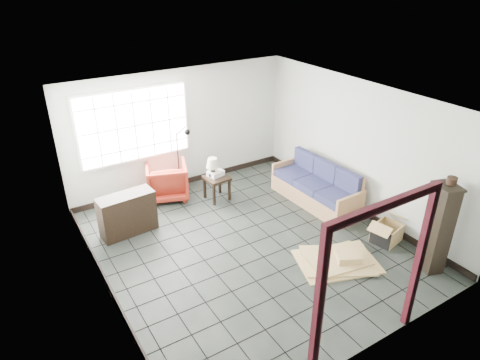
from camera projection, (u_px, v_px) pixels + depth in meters
ground at (249, 244)px, 7.63m from camera, size 5.50×5.50×0.00m
room_shell at (249, 157)px, 6.89m from camera, size 5.02×5.52×2.61m
window_panel at (134, 125)px, 8.49m from camera, size 2.32×0.08×1.52m
doorway_trim at (376, 262)px, 4.96m from camera, size 1.80×0.08×2.20m
futon_sofa at (318, 188)px, 8.86m from camera, size 0.83×2.02×0.88m
armchair at (167, 179)px, 8.99m from camera, size 1.03×1.00×0.85m
side_table at (217, 181)px, 8.91m from camera, size 0.50×0.50×0.52m
table_lamp at (213, 164)px, 8.77m from camera, size 0.34×0.34×0.41m
projector at (216, 173)px, 8.89m from camera, size 0.35×0.30×0.11m
floor_lamp at (183, 158)px, 9.02m from camera, size 0.45×0.28×1.49m
console_shelf at (127, 214)px, 7.80m from camera, size 1.04×0.47×0.78m
tall_shelf at (438, 228)px, 6.69m from camera, size 0.43×0.49×1.53m
pot at (452, 181)px, 6.36m from camera, size 0.19×0.19×0.11m
open_box at (387, 233)px, 7.65m from camera, size 0.87×0.56×0.46m
cardboard_pile at (338, 260)px, 7.14m from camera, size 1.53×1.30×0.19m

